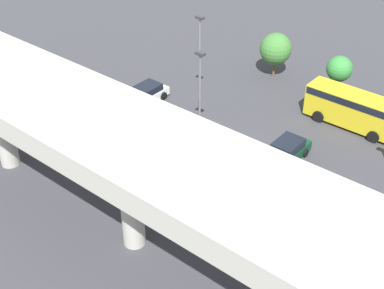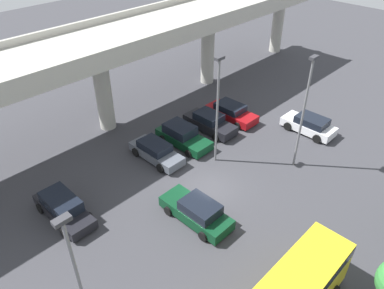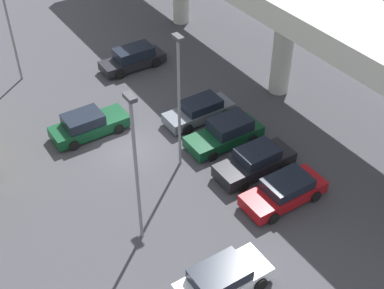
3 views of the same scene
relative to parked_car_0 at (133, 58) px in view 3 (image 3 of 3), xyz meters
The scene contains 12 objects.
ground_plane 9.59m from the parked_car_0, 29.99° to the right, with size 109.56×109.56×0.00m, color #38383D.
highway_overpass 12.36m from the parked_car_0, 40.27° to the left, with size 52.48×7.09×8.24m.
parked_car_0 is the anchor object (origin of this frame).
parked_car_1 8.37m from the parked_car_0, 47.54° to the right, with size 2.11×4.87×1.55m.
parked_car_2 8.14m from the parked_car_0, ahead, with size 1.98×4.64×1.42m.
parked_car_3 11.00m from the parked_car_0, ahead, with size 2.17×4.82×1.60m.
parked_car_4 14.08m from the parked_car_0, ahead, with size 2.07×4.79×1.56m.
parked_car_5 16.79m from the parked_car_0, ahead, with size 2.17×4.74×1.43m.
parked_car_6 20.55m from the parked_car_0, 16.79° to the right, with size 2.12×4.44×1.49m.
lamp_post_near_aisle 8.90m from the parked_car_0, 111.47° to the right, with size 0.70×0.35×7.45m.
lamp_post_mid_lot 17.17m from the parked_car_0, 26.69° to the right, with size 0.70×0.35×8.55m.
lamp_post_by_overpass 12.22m from the parked_car_0, 14.45° to the right, with size 0.70×0.35×8.30m.
Camera 3 is at (23.12, -10.41, 20.65)m, focal length 50.00 mm.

